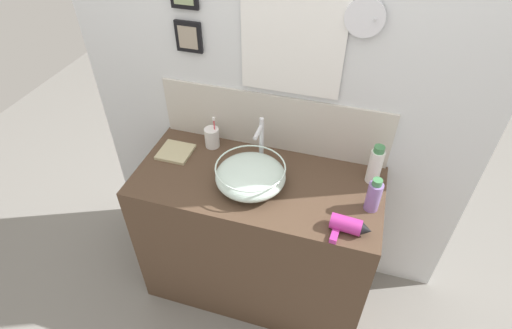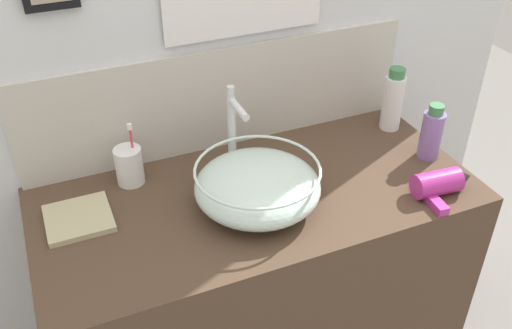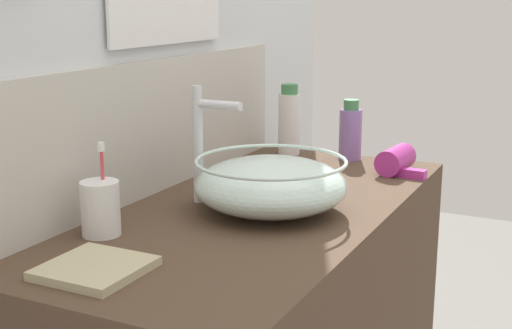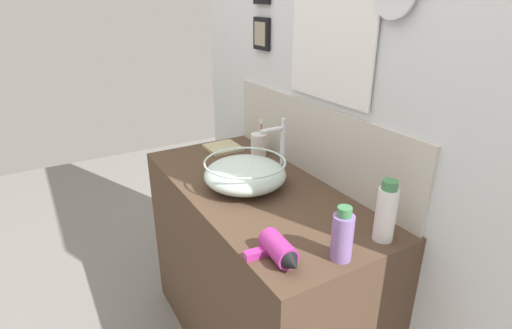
{
  "view_description": "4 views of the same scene",
  "coord_description": "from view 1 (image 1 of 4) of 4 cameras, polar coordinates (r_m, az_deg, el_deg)",
  "views": [
    {
      "loc": [
        0.41,
        -1.37,
        2.21
      ],
      "look_at": [
        -0.01,
        0.0,
        0.97
      ],
      "focal_mm": 28.0,
      "sensor_mm": 36.0,
      "label": 1
    },
    {
      "loc": [
        -0.5,
        -1.15,
        1.84
      ],
      "look_at": [
        -0.01,
        0.0,
        0.97
      ],
      "focal_mm": 40.0,
      "sensor_mm": 36.0,
      "label": 2
    },
    {
      "loc": [
        -1.38,
        -0.69,
        1.34
      ],
      "look_at": [
        -0.01,
        0.0,
        0.97
      ],
      "focal_mm": 50.0,
      "sensor_mm": 36.0,
      "label": 3
    },
    {
      "loc": [
        1.28,
        -0.76,
        1.6
      ],
      "look_at": [
        -0.01,
        0.0,
        0.97
      ],
      "focal_mm": 28.0,
      "sensor_mm": 36.0,
      "label": 4
    }
  ],
  "objects": [
    {
      "name": "faucet",
      "position": [
        1.96,
        0.68,
        3.63
      ],
      "size": [
        0.02,
        0.12,
        0.27
      ],
      "color": "silver",
      "rests_on": "vanity_counter"
    },
    {
      "name": "ground_plane",
      "position": [
        2.64,
        0.13,
        -16.24
      ],
      "size": [
        6.0,
        6.0,
        0.0
      ],
      "primitive_type": "plane",
      "color": "gray"
    },
    {
      "name": "back_panel",
      "position": [
        2.0,
        2.82,
        10.89
      ],
      "size": [
        2.07,
        0.1,
        2.43
      ],
      "color": "silver",
      "rests_on": "ground"
    },
    {
      "name": "lotion_bottle",
      "position": [
        1.85,
        16.48,
        -4.28
      ],
      "size": [
        0.07,
        0.07,
        0.18
      ],
      "color": "#8C6BB2",
      "rests_on": "vanity_counter"
    },
    {
      "name": "toothbrush_cup",
      "position": [
        2.15,
        -6.3,
        3.86
      ],
      "size": [
        0.08,
        0.08,
        0.19
      ],
      "color": "white",
      "rests_on": "vanity_counter"
    },
    {
      "name": "hand_towel",
      "position": [
        2.16,
        -11.42,
        1.78
      ],
      "size": [
        0.17,
        0.16,
        0.02
      ],
      "primitive_type": "cube",
      "color": "tan",
      "rests_on": "vanity_counter"
    },
    {
      "name": "glass_bowl_sink",
      "position": [
        1.89,
        -0.79,
        -1.59
      ],
      "size": [
        0.34,
        0.34,
        0.12
      ],
      "color": "silver",
      "rests_on": "vanity_counter"
    },
    {
      "name": "hair_drier",
      "position": [
        1.76,
        13.11,
        -8.55
      ],
      "size": [
        0.18,
        0.13,
        0.07
      ],
      "color": "#B22D8C",
      "rests_on": "vanity_counter"
    },
    {
      "name": "soap_dispenser",
      "position": [
        1.98,
        16.67,
        -0.08
      ],
      "size": [
        0.07,
        0.07,
        0.21
      ],
      "color": "white",
      "rests_on": "vanity_counter"
    },
    {
      "name": "vanity_counter",
      "position": [
        2.28,
        0.15,
        -10.27
      ],
      "size": [
        1.23,
        0.57,
        0.87
      ],
      "primitive_type": "cube",
      "color": "#4C3828",
      "rests_on": "ground"
    }
  ]
}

